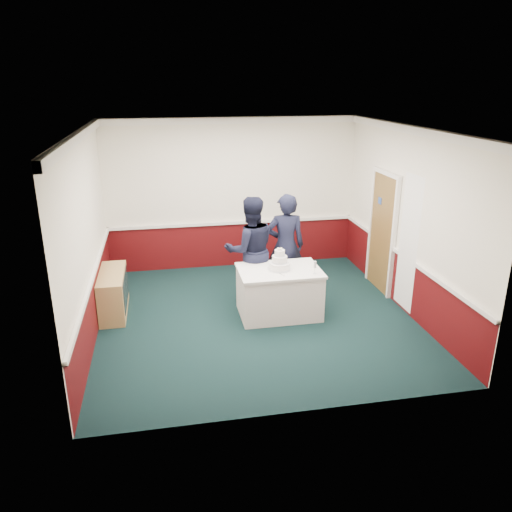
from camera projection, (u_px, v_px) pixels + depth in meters
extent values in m
plane|color=black|center=(256.00, 317.00, 8.14)|extent=(5.00, 5.00, 0.00)
cube|color=white|center=(233.00, 195.00, 9.93)|extent=(5.00, 0.05, 3.00)
cube|color=white|center=(88.00, 238.00, 7.20)|extent=(0.05, 5.00, 3.00)
cube|color=white|center=(406.00, 221.00, 8.08)|extent=(0.05, 5.00, 3.00)
cube|color=white|center=(256.00, 131.00, 7.15)|extent=(5.00, 5.00, 0.05)
cube|color=#4B0A0C|center=(234.00, 245.00, 10.29)|extent=(5.00, 0.02, 0.90)
cube|color=white|center=(233.00, 223.00, 10.12)|extent=(4.98, 0.05, 0.06)
cube|color=white|center=(232.00, 121.00, 9.44)|extent=(5.00, 0.08, 0.12)
cube|color=brown|center=(382.00, 233.00, 8.97)|extent=(0.05, 0.90, 2.10)
cube|color=#234799|center=(380.00, 201.00, 8.91)|extent=(0.01, 0.12, 0.12)
cube|color=white|center=(408.00, 244.00, 7.94)|extent=(0.02, 0.60, 2.20)
cube|color=tan|center=(113.00, 293.00, 8.21)|extent=(0.40, 1.20, 0.70)
cube|color=black|center=(126.00, 289.00, 8.23)|extent=(0.01, 1.00, 0.50)
cube|color=white|center=(279.00, 293.00, 8.13)|extent=(1.28, 0.88, 0.76)
cube|color=white|center=(279.00, 271.00, 8.00)|extent=(1.32, 0.92, 0.04)
cylinder|color=white|center=(279.00, 266.00, 7.98)|extent=(0.34, 0.34, 0.12)
cylinder|color=silver|center=(279.00, 269.00, 7.99)|extent=(0.35, 0.35, 0.03)
cylinder|color=white|center=(280.00, 259.00, 7.94)|extent=(0.24, 0.24, 0.11)
cylinder|color=silver|center=(280.00, 262.00, 7.95)|extent=(0.25, 0.25, 0.02)
cylinder|color=white|center=(280.00, 253.00, 7.90)|extent=(0.16, 0.16, 0.10)
cylinder|color=silver|center=(280.00, 255.00, 7.92)|extent=(0.17, 0.17, 0.02)
sphere|color=#EDE5C9|center=(280.00, 249.00, 7.88)|extent=(0.03, 0.03, 0.03)
sphere|color=#EDE5C9|center=(281.00, 249.00, 7.90)|extent=(0.03, 0.03, 0.03)
sphere|color=#EDE5C9|center=(278.00, 249.00, 7.90)|extent=(0.03, 0.03, 0.03)
sphere|color=#EDE5C9|center=(281.00, 249.00, 7.86)|extent=(0.03, 0.03, 0.03)
sphere|color=#EDE5C9|center=(278.00, 249.00, 7.86)|extent=(0.03, 0.03, 0.03)
cube|color=silver|center=(281.00, 274.00, 7.81)|extent=(0.09, 0.21, 0.00)
cylinder|color=silver|center=(315.00, 273.00, 7.82)|extent=(0.05, 0.05, 0.01)
cylinder|color=silver|center=(315.00, 271.00, 7.81)|extent=(0.01, 0.01, 0.09)
cylinder|color=silver|center=(315.00, 265.00, 7.78)|extent=(0.04, 0.04, 0.11)
imported|color=black|center=(250.00, 250.00, 8.48)|extent=(0.94, 0.75, 1.86)
imported|color=black|center=(285.00, 246.00, 8.71)|extent=(0.71, 0.50, 1.85)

